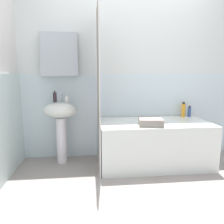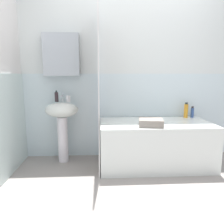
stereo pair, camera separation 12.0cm
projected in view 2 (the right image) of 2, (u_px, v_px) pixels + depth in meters
name	position (u px, v px, depth m)	size (l,w,h in m)	color
ground_plane	(150.00, 204.00, 2.01)	(4.80, 5.60, 0.04)	gray
wall_back_tiled	(128.00, 78.00, 3.05)	(3.60, 0.18, 2.40)	silver
sink	(62.00, 119.00, 2.86)	(0.44, 0.34, 0.82)	white
faucet	(62.00, 97.00, 2.90)	(0.03, 0.12, 0.12)	silver
soap_dispenser	(57.00, 97.00, 2.88)	(0.05, 0.05, 0.15)	#312529
toothbrush_cup	(68.00, 99.00, 2.86)	(0.06, 0.06, 0.09)	silver
bathtub	(155.00, 144.00, 2.81)	(1.43, 0.74, 0.58)	white
shower_curtain	(99.00, 90.00, 2.65)	(0.01, 0.74, 2.00)	white
lotion_bottle	(192.00, 112.00, 3.07)	(0.04, 0.04, 0.16)	#355395
shampoo_bottle	(186.00, 110.00, 3.05)	(0.06, 0.06, 0.22)	orange
towel_folded	(151.00, 122.00, 2.56)	(0.28, 0.25, 0.09)	gray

